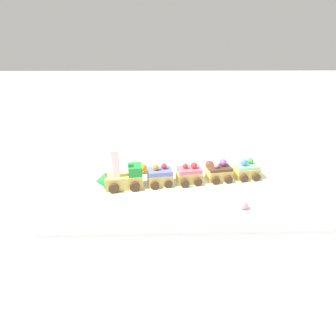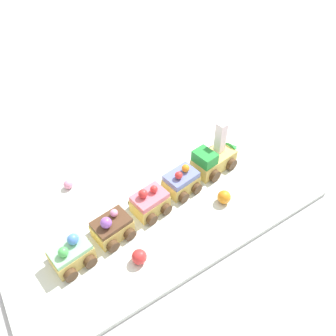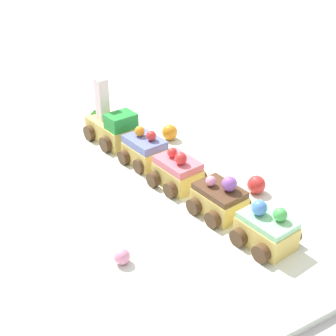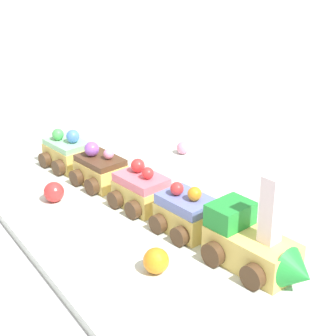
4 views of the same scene
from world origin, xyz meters
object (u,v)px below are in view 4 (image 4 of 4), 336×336
cake_car_blueberry (186,214)px  gumball_pink (183,148)px  cake_car_mint (68,153)px  cake_car_strawberry (142,191)px  gumball_orange (156,261)px  gumball_red (54,192)px  cake_train_locomotive (257,247)px  cake_car_chocolate (100,170)px

cake_car_blueberry → gumball_pink: cake_car_blueberry is taller
cake_car_blueberry → cake_car_mint: 0.27m
cake_car_strawberry → gumball_orange: (0.14, -0.07, -0.01)m
cake_car_mint → gumball_red: cake_car_mint is taller
cake_train_locomotive → cake_car_strawberry: 0.20m
cake_train_locomotive → gumball_orange: 0.11m
cake_car_strawberry → cake_car_blueberry: bearing=-0.2°
cake_car_mint → gumball_pink: (0.06, 0.18, -0.01)m
cake_car_chocolate → gumball_orange: 0.24m
cake_car_strawberry → cake_car_mint: bearing=-179.9°
cake_car_strawberry → cake_car_mint: cake_car_strawberry is taller
gumball_pink → gumball_orange: (0.27, -0.22, 0.00)m
cake_train_locomotive → gumball_pink: (-0.32, 0.12, -0.02)m
cake_car_blueberry → cake_car_mint: cake_car_blueberry is taller
cake_car_chocolate → cake_car_mint: 0.09m
cake_car_chocolate → gumball_pink: cake_car_chocolate is taller
cake_car_strawberry → gumball_red: 0.12m
cake_car_strawberry → gumball_red: bearing=-138.2°
cake_train_locomotive → gumball_pink: 0.35m
cake_car_strawberry → gumball_orange: 0.16m
cake_train_locomotive → cake_car_mint: 0.39m
cake_car_strawberry → cake_car_chocolate: bearing=-179.8°
cake_car_strawberry → gumball_red: size_ratio=2.80×
gumball_pink → gumball_red: (0.04, -0.25, 0.00)m
cake_car_strawberry → cake_car_mint: 0.18m
cake_train_locomotive → cake_car_blueberry: bearing=-180.0°
cake_car_chocolate → gumball_pink: bearing=91.3°
cake_car_chocolate → gumball_red: bearing=-87.8°
gumball_red → gumball_orange: bearing=6.8°
gumball_red → cake_car_blueberry: bearing=32.8°
cake_car_mint → cake_car_chocolate: bearing=-0.1°
cake_car_blueberry → gumball_red: bearing=-155.6°
gumball_pink → cake_train_locomotive: bearing=-21.0°
gumball_pink → cake_car_blueberry: bearing=-33.7°
cake_train_locomotive → cake_car_strawberry: cake_train_locomotive is taller
gumball_red → cake_car_mint: bearing=146.8°
cake_car_blueberry → gumball_orange: cake_car_blueberry is taller
gumball_orange → gumball_red: 0.23m
cake_car_blueberry → gumball_pink: (-0.21, 0.14, -0.01)m
cake_train_locomotive → cake_car_strawberry: bearing=179.9°
cake_car_chocolate → cake_car_mint: bearing=179.9°
cake_car_mint → gumball_orange: (0.33, -0.04, -0.01)m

